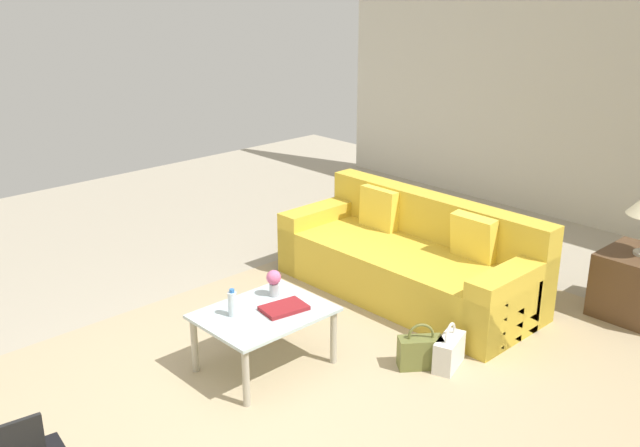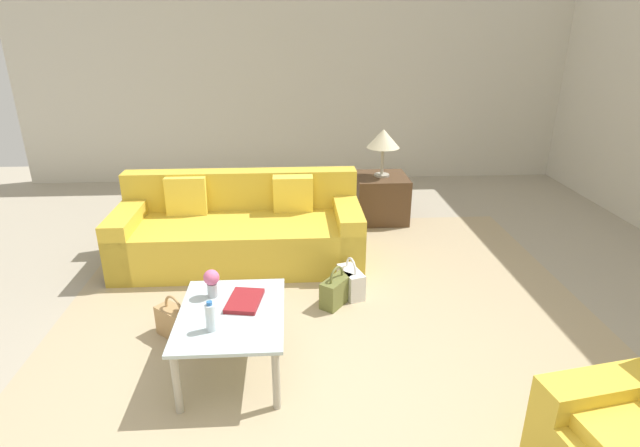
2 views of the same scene
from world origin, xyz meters
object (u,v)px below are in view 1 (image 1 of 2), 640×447
at_px(coffee_table_book, 284,308).
at_px(flower_vase, 274,281).
at_px(handbag_olive, 420,352).
at_px(handbag_tan, 266,312).
at_px(handbag_white, 449,351).
at_px(side_table, 639,285).
at_px(coffee_table, 264,319).
at_px(couch, 413,261).
at_px(water_bottle, 232,304).

distance_m(coffee_table_book, flower_vase, 0.27).
xyz_separation_m(handbag_olive, handbag_tan, (0.41, -1.27, 0.00)).
bearing_deg(flower_vase, handbag_white, 125.16).
height_order(side_table, handbag_olive, side_table).
height_order(handbag_olive, handbag_white, same).
bearing_deg(flower_vase, handbag_olive, 122.84).
xyz_separation_m(coffee_table, handbag_white, (-0.98, 0.92, -0.26)).
bearing_deg(flower_vase, side_table, 147.40).
xyz_separation_m(couch, water_bottle, (2.00, 0.00, 0.25)).
bearing_deg(handbag_olive, handbag_tan, -71.96).
height_order(side_table, handbag_white, side_table).
distance_m(handbag_olive, handbag_white, 0.21).
relative_size(water_bottle, coffee_table_book, 0.64).
distance_m(couch, coffee_table, 1.80).
distance_m(water_bottle, handbag_white, 1.61).
bearing_deg(handbag_olive, flower_vase, -57.16).
xyz_separation_m(coffee_table_book, handbag_white, (-0.86, 0.84, -0.34)).
bearing_deg(handbag_white, coffee_table_book, -44.58).
distance_m(couch, side_table, 1.89).
bearing_deg(couch, side_table, 122.06).
height_order(coffee_table, coffee_table_book, coffee_table_book).
relative_size(coffee_table, side_table, 1.49).
bearing_deg(side_table, water_bottle, -28.07).
bearing_deg(water_bottle, handbag_white, 138.96).
relative_size(flower_vase, side_table, 0.33).
height_order(coffee_table, side_table, side_table).
relative_size(coffee_table_book, handbag_white, 0.89).
height_order(coffee_table, handbag_olive, coffee_table).
relative_size(coffee_table, flower_vase, 4.44).
relative_size(couch, side_table, 3.88).
relative_size(coffee_table_book, handbag_olive, 0.89).
xyz_separation_m(water_bottle, side_table, (-3.00, 1.60, -0.27)).
bearing_deg(side_table, flower_vase, -32.60).
bearing_deg(coffee_table_book, coffee_table, -24.17).
relative_size(flower_vase, handbag_tan, 0.57).
height_order(flower_vase, side_table, flower_vase).
bearing_deg(coffee_table, handbag_tan, -130.03).
distance_m(couch, water_bottle, 2.01).
xyz_separation_m(flower_vase, handbag_white, (-0.76, 1.07, -0.45)).
relative_size(coffee_table_book, flower_vase, 1.55).
xyz_separation_m(coffee_table_book, flower_vase, (-0.10, -0.23, 0.11)).
height_order(water_bottle, flower_vase, flower_vase).
bearing_deg(handbag_olive, coffee_table, -43.57).
bearing_deg(handbag_tan, side_table, 140.30).
xyz_separation_m(flower_vase, handbag_tan, (-0.19, -0.34, -0.45)).
distance_m(flower_vase, side_table, 3.08).
bearing_deg(couch, handbag_tan, -15.51).
xyz_separation_m(water_bottle, handbag_olive, (-1.02, 0.88, -0.42)).
relative_size(couch, handbag_tan, 6.64).
height_order(coffee_table_book, flower_vase, flower_vase).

